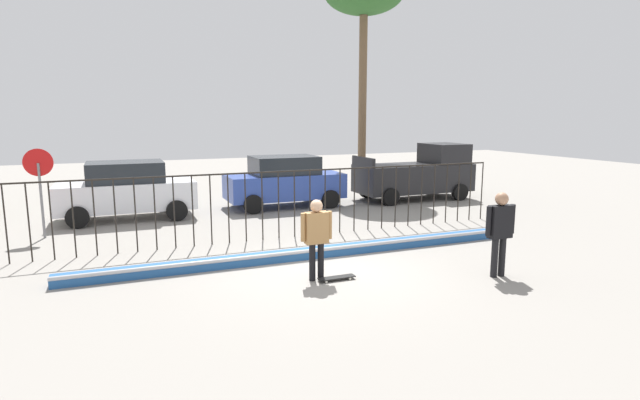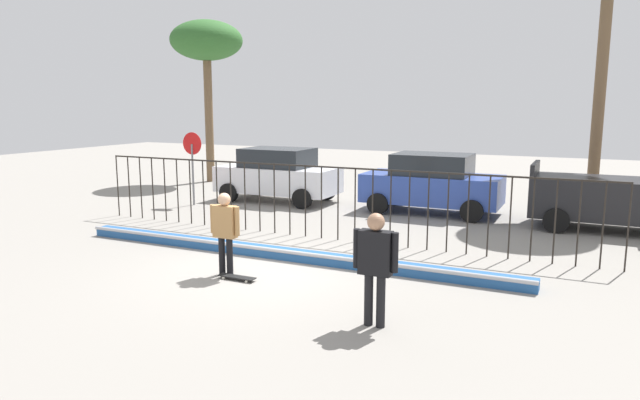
{
  "view_description": "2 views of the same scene",
  "coord_description": "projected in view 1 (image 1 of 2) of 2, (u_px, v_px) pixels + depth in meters",
  "views": [
    {
      "loc": [
        -4.15,
        -9.84,
        3.41
      ],
      "look_at": [
        0.87,
        2.39,
        1.17
      ],
      "focal_mm": 28.3,
      "sensor_mm": 36.0,
      "label": 1
    },
    {
      "loc": [
        6.17,
        -9.77,
        3.47
      ],
      "look_at": [
        0.69,
        1.76,
        1.29
      ],
      "focal_mm": 31.94,
      "sensor_mm": 36.0,
      "label": 2
    }
  ],
  "objects": [
    {
      "name": "ground_plane",
      "position": [
        325.0,
        271.0,
        11.1
      ],
      "size": [
        60.0,
        60.0,
        0.0
      ],
      "primitive_type": "plane",
      "color": "gray"
    },
    {
      "name": "bowl_coping_ledge",
      "position": [
        306.0,
        253.0,
        12.11
      ],
      "size": [
        11.0,
        0.4,
        0.27
      ],
      "color": "#235699",
      "rests_on": "ground"
    },
    {
      "name": "perimeter_fence",
      "position": [
        278.0,
        197.0,
        13.91
      ],
      "size": [
        14.04,
        0.04,
        1.89
      ],
      "color": "black",
      "rests_on": "ground"
    },
    {
      "name": "skateboarder",
      "position": [
        316.0,
        232.0,
        10.37
      ],
      "size": [
        0.69,
        0.26,
        1.7
      ],
      "rotation": [
        0.0,
        0.0,
        -0.05
      ],
      "color": "black",
      "rests_on": "ground"
    },
    {
      "name": "skateboard",
      "position": [
        337.0,
        278.0,
        10.5
      ],
      "size": [
        0.8,
        0.2,
        0.07
      ],
      "rotation": [
        0.0,
        0.0,
        0.13
      ],
      "color": "black",
      "rests_on": "ground"
    },
    {
      "name": "camera_operator",
      "position": [
        500.0,
        226.0,
        10.59
      ],
      "size": [
        0.73,
        0.28,
        1.82
      ],
      "rotation": [
        0.0,
        0.0,
        2.01
      ],
      "color": "black",
      "rests_on": "ground"
    },
    {
      "name": "parked_car_white",
      "position": [
        127.0,
        190.0,
        16.57
      ],
      "size": [
        4.3,
        2.12,
        1.9
      ],
      "rotation": [
        0.0,
        0.0,
        0.04
      ],
      "color": "silver",
      "rests_on": "ground"
    },
    {
      "name": "parked_car_blue",
      "position": [
        284.0,
        181.0,
        18.79
      ],
      "size": [
        4.3,
        2.12,
        1.9
      ],
      "rotation": [
        0.0,
        0.0,
        0.02
      ],
      "color": "#2D479E",
      "rests_on": "ground"
    },
    {
      "name": "pickup_truck",
      "position": [
        418.0,
        174.0,
        20.52
      ],
      "size": [
        4.7,
        2.12,
        2.24
      ],
      "rotation": [
        0.0,
        0.0,
        0.06
      ],
      "color": "black",
      "rests_on": "ground"
    },
    {
      "name": "stop_sign",
      "position": [
        40.0,
        181.0,
        13.88
      ],
      "size": [
        0.76,
        0.07,
        2.5
      ],
      "color": "slate",
      "rests_on": "ground"
    }
  ]
}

